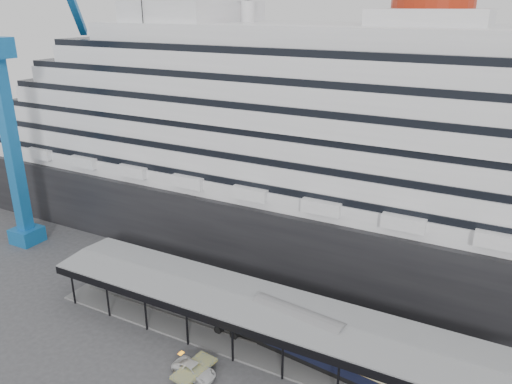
# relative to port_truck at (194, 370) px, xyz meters

# --- Properties ---
(ground) EXTENTS (200.00, 200.00, 0.00)m
(ground) POSITION_rel_port_truck_xyz_m (5.20, 2.86, -0.66)
(ground) COLOR #3B3B3E
(ground) RESTS_ON ground
(cruise_ship) EXTENTS (130.00, 30.00, 43.90)m
(cruise_ship) POSITION_rel_port_truck_xyz_m (5.25, 34.86, 17.69)
(cruise_ship) COLOR black
(cruise_ship) RESTS_ON ground
(platform_canopy) EXTENTS (56.00, 9.18, 5.30)m
(platform_canopy) POSITION_rel_port_truck_xyz_m (5.20, 7.86, 1.70)
(platform_canopy) COLOR slate
(platform_canopy) RESTS_ON ground
(crane_blue) EXTENTS (22.63, 19.19, 47.60)m
(crane_blue) POSITION_rel_port_truck_xyz_m (-39.91, 13.48, 19.30)
(crane_blue) COLOR #1664A9
(crane_blue) RESTS_ON ground
(port_truck) EXTENTS (4.98, 2.73, 1.32)m
(port_truck) POSITION_rel_port_truck_xyz_m (0.00, 0.00, 0.00)
(port_truck) COLOR silver
(port_truck) RESTS_ON ground
(pullman_carriage) EXTENTS (23.45, 5.67, 22.83)m
(pullman_carriage) POSITION_rel_port_truck_xyz_m (7.87, 7.86, 2.10)
(pullman_carriage) COLOR black
(pullman_carriage) RESTS_ON ground
(traffic_cone_left) EXTENTS (0.43, 0.43, 0.72)m
(traffic_cone_left) POSITION_rel_port_truck_xyz_m (-1.14, -1.10, -0.31)
(traffic_cone_left) COLOR orange
(traffic_cone_left) RESTS_ON ground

